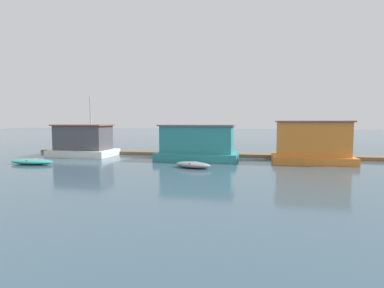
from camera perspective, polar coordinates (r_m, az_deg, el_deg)
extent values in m
plane|color=#385160|center=(26.06, 0.46, -2.90)|extent=(200.00, 200.00, 0.00)
cube|color=brown|center=(28.82, 1.61, -1.90)|extent=(33.80, 1.92, 0.30)
cube|color=white|center=(30.29, -19.91, -1.57)|extent=(5.74, 3.72, 0.61)
cube|color=#4C4C51|center=(30.18, -19.98, 1.14)|extent=(4.73, 2.71, 2.26)
cube|color=brown|center=(30.14, -20.04, 3.40)|extent=(5.03, 3.01, 0.12)
cylinder|color=#B2B2B7|center=(29.73, -18.80, 6.04)|extent=(0.12, 0.12, 2.59)
cube|color=teal|center=(25.42, 1.06, -2.33)|extent=(6.77, 3.72, 0.67)
cube|color=teal|center=(25.29, 1.07, 0.92)|extent=(5.88, 2.82, 2.22)
cube|color=slate|center=(25.25, 1.07, 3.57)|extent=(6.18, 3.12, 0.12)
cube|color=orange|center=(25.88, 21.75, -2.64)|extent=(6.06, 3.85, 0.57)
cube|color=orange|center=(25.74, 21.85, 0.92)|extent=(5.23, 3.03, 2.65)
cube|color=brown|center=(25.70, 21.94, 4.01)|extent=(5.53, 3.33, 0.12)
ellipsoid|color=teal|center=(26.06, -28.18, -2.97)|extent=(3.61, 1.40, 0.41)
cube|color=#997F60|center=(26.04, -28.19, -2.66)|extent=(0.18, 1.12, 0.08)
ellipsoid|color=gray|center=(21.22, 0.16, -3.98)|extent=(2.92, 1.82, 0.45)
cube|color=#997F60|center=(21.20, 0.16, -3.56)|extent=(0.41, 0.97, 0.08)
cylinder|color=#846B4C|center=(27.31, 19.77, -1.10)|extent=(0.29, 0.29, 1.64)
cylinder|color=#846B4C|center=(27.98, -2.44, -1.16)|extent=(0.26, 0.26, 1.21)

